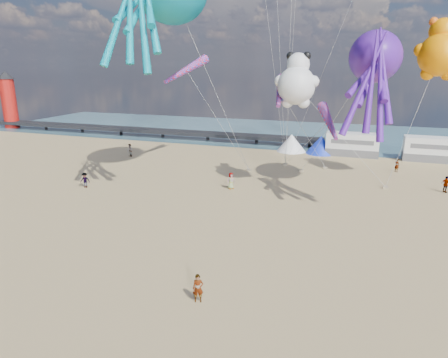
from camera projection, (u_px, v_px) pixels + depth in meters
The scene contains 25 objects.
ground at pixel (182, 326), 18.48m from camera, with size 120.00×120.00×0.00m, color tan.
water at pixel (318, 135), 68.37m from camera, with size 120.00×120.00×0.00m, color #3D6675.
pier at pixel (141, 130), 66.97m from camera, with size 60.00×3.00×0.50m, color black.
lighthouse at pixel (9, 104), 74.84m from camera, with size 2.60×2.60×9.00m, color #A5140F.
motorhome_0 at pixel (352, 144), 52.45m from camera, with size 6.60×2.50×3.00m, color silver.
motorhome_1 at pixel (432, 149), 49.45m from camera, with size 6.60×2.50×3.00m, color silver.
tent_white at pixel (291, 143), 55.06m from camera, with size 4.00×4.00×2.40m, color white.
tent_blue at pixel (321, 145), 53.80m from camera, with size 4.00×4.00×2.40m, color #1933CC.
standing_person at pixel (198, 288), 20.19m from camera, with size 0.55×0.36×1.51m, color tan.
beachgoer_1 at pixel (130, 150), 51.89m from camera, with size 0.83×0.54×1.70m, color #7F6659.
beachgoer_2 at pixel (85, 180), 38.95m from camera, with size 0.74×0.57×1.52m, color #7F6659.
beachgoer_3 at pixel (446, 184), 37.46m from camera, with size 1.03×0.59×1.59m, color #7F6659.
beachgoer_5 at pixel (397, 165), 44.64m from camera, with size 1.43×0.45×1.54m, color #7F6659.
beachgoer_6 at pixel (231, 181), 38.57m from camera, with size 0.59×0.39×1.62m, color #7F6659.
sandbag_a at pixel (249, 170), 45.22m from camera, with size 0.50×0.35×0.22m, color gray.
sandbag_b at pixel (301, 171), 44.99m from camera, with size 0.50×0.35×0.22m, color gray.
sandbag_c at pixel (386, 187), 38.85m from camera, with size 0.50×0.35×0.22m, color gray.
sandbag_d at pixel (325, 168), 46.19m from camera, with size 0.50×0.35×0.22m, color gray.
sandbag_e at pixel (285, 164), 47.78m from camera, with size 0.50×0.35×0.22m, color gray.
kite_octopus_purple at pixel (375, 57), 33.58m from camera, with size 4.03×9.41×10.76m, color #4E1A95, non-canonical shape.
kite_panda at pixel (296, 86), 34.95m from camera, with size 4.03×3.80×5.69m, color silver, non-canonical shape.
kite_teddy_orange at pixel (440, 55), 35.84m from camera, with size 4.61×4.34×6.51m, color #FF8B00, non-canonical shape.
windsock_left at pixel (186, 70), 45.58m from camera, with size 1.10×7.28×7.28m, color red, non-canonical shape.
windsock_mid at pixel (280, 91), 36.69m from camera, with size 1.00×5.23×5.23m, color red, non-canonical shape.
windsock_right at pixel (329, 122), 32.76m from camera, with size 0.90×4.55×4.55m, color red, non-canonical shape.
Camera 1 is at (7.05, -14.33, 11.68)m, focal length 32.00 mm.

